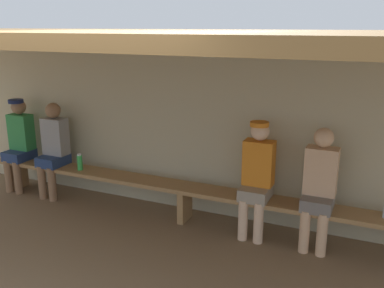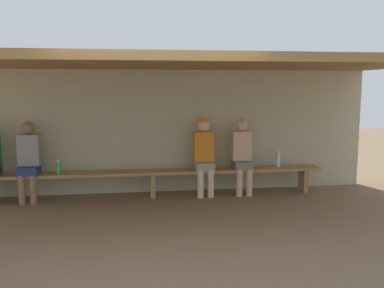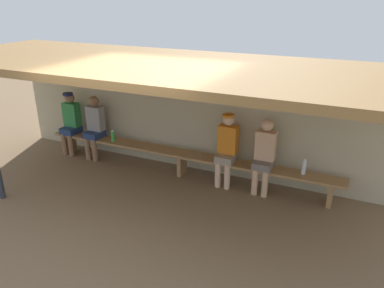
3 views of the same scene
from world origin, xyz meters
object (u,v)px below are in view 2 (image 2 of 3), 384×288
object	(u,v)px
bench	(152,175)
player_near_post	(204,153)
player_middle	(242,153)
water_bottle_clear	(59,167)
player_leftmost	(29,158)
water_bottle_green	(278,159)

from	to	relation	value
bench	player_near_post	world-z (taller)	player_near_post
bench	player_middle	bearing A→B (deg)	0.11
water_bottle_clear	player_leftmost	bearing A→B (deg)	175.30
water_bottle_green	water_bottle_clear	xyz separation A→B (m)	(-3.83, -0.07, -0.03)
player_middle	water_bottle_clear	bearing A→B (deg)	-179.28
player_leftmost	water_bottle_green	bearing A→B (deg)	0.38
player_leftmost	player_middle	distance (m)	3.63
water_bottle_green	player_near_post	bearing A→B (deg)	-178.83
player_leftmost	water_bottle_clear	distance (m)	0.51
player_near_post	player_middle	distance (m)	0.69
bench	player_middle	world-z (taller)	player_middle
bench	player_leftmost	world-z (taller)	player_leftmost
bench	player_near_post	distance (m)	0.97
water_bottle_green	player_leftmost	bearing A→B (deg)	-179.62
bench	water_bottle_clear	bearing A→B (deg)	-178.67
player_leftmost	water_bottle_green	distance (m)	4.31
bench	player_leftmost	bearing A→B (deg)	179.91
water_bottle_clear	player_middle	bearing A→B (deg)	0.72
bench	player_near_post	size ratio (longest dim) A/B	4.46
player_near_post	player_middle	world-z (taller)	player_near_post
water_bottle_green	water_bottle_clear	bearing A→B (deg)	-178.99
player_middle	water_bottle_clear	world-z (taller)	player_middle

